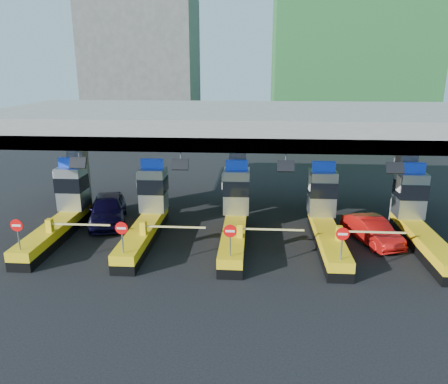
{
  "coord_description": "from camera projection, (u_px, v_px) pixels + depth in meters",
  "views": [
    {
      "loc": [
        1.06,
        -23.01,
        9.39
      ],
      "look_at": [
        -0.61,
        0.0,
        2.74
      ],
      "focal_mm": 35.0,
      "sensor_mm": 36.0,
      "label": 1
    }
  ],
  "objects": [
    {
      "name": "toll_lane_left",
      "position": [
        148.0,
        212.0,
        24.95
      ],
      "size": [
        4.43,
        8.0,
        4.16
      ],
      "color": "black",
      "rests_on": "ground"
    },
    {
      "name": "toll_lane_far_right",
      "position": [
        417.0,
        218.0,
        23.91
      ],
      "size": [
        4.43,
        8.0,
        4.16
      ],
      "color": "black",
      "rests_on": "ground"
    },
    {
      "name": "toll_canopy",
      "position": [
        238.0,
        124.0,
        25.78
      ],
      "size": [
        28.0,
        12.09,
        7.0
      ],
      "color": "slate",
      "rests_on": "ground"
    },
    {
      "name": "toll_lane_center",
      "position": [
        235.0,
        214.0,
        24.6
      ],
      "size": [
        4.43,
        8.0,
        4.16
      ],
      "color": "black",
      "rests_on": "ground"
    },
    {
      "name": "red_car",
      "position": [
        372.0,
        230.0,
        24.01
      ],
      "size": [
        2.8,
        4.51,
        1.4
      ],
      "primitive_type": "imported",
      "rotation": [
        0.0,
        0.0,
        0.34
      ],
      "color": "red",
      "rests_on": "ground"
    },
    {
      "name": "bg_building_concrete",
      "position": [
        143.0,
        69.0,
        57.7
      ],
      "size": [
        14.0,
        10.0,
        18.0
      ],
      "primitive_type": "cube",
      "color": "#4C4C49",
      "rests_on": "ground"
    },
    {
      "name": "bg_building_scaffold",
      "position": [
        352.0,
        25.0,
        50.67
      ],
      "size": [
        18.0,
        12.0,
        28.0
      ],
      "primitive_type": "cube",
      "color": "#1E5926",
      "rests_on": "ground"
    },
    {
      "name": "toll_lane_far_left",
      "position": [
        63.0,
        210.0,
        25.3
      ],
      "size": [
        4.43,
        8.0,
        4.16
      ],
      "color": "black",
      "rests_on": "ground"
    },
    {
      "name": "toll_lane_right",
      "position": [
        325.0,
        216.0,
        24.26
      ],
      "size": [
        4.43,
        8.0,
        4.16
      ],
      "color": "black",
      "rests_on": "ground"
    },
    {
      "name": "ground",
      "position": [
        235.0,
        239.0,
        24.72
      ],
      "size": [
        120.0,
        120.0,
        0.0
      ],
      "primitive_type": "plane",
      "color": "black",
      "rests_on": "ground"
    },
    {
      "name": "van",
      "position": [
        108.0,
        209.0,
        26.95
      ],
      "size": [
        3.44,
        5.64,
        1.79
      ],
      "primitive_type": "imported",
      "rotation": [
        0.0,
        0.0,
        0.27
      ],
      "color": "black",
      "rests_on": "ground"
    }
  ]
}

